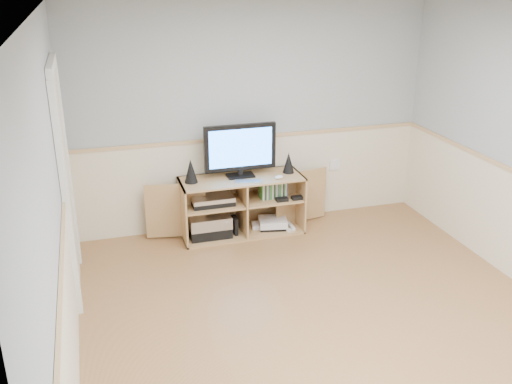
{
  "coord_description": "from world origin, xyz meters",
  "views": [
    {
      "loc": [
        -1.72,
        -3.62,
        2.77
      ],
      "look_at": [
        -0.28,
        1.2,
        0.78
      ],
      "focal_mm": 40.0,
      "sensor_mm": 36.0,
      "label": 1
    }
  ],
  "objects_px": {
    "monitor": "(240,149)",
    "media_cabinet": "(241,203)",
    "keyboard": "(248,181)",
    "game_consoles": "(272,223)"
  },
  "relations": [
    {
      "from": "monitor",
      "to": "media_cabinet",
      "type": "bearing_deg",
      "value": 90.0
    },
    {
      "from": "media_cabinet",
      "to": "monitor",
      "type": "relative_size",
      "value": 2.67
    },
    {
      "from": "media_cabinet",
      "to": "keyboard",
      "type": "bearing_deg",
      "value": -80.68
    },
    {
      "from": "monitor",
      "to": "game_consoles",
      "type": "height_order",
      "value": "monitor"
    },
    {
      "from": "media_cabinet",
      "to": "keyboard",
      "type": "distance_m",
      "value": 0.38
    },
    {
      "from": "keyboard",
      "to": "game_consoles",
      "type": "height_order",
      "value": "keyboard"
    },
    {
      "from": "monitor",
      "to": "keyboard",
      "type": "xyz_separation_m",
      "value": [
        0.03,
        -0.19,
        -0.31
      ]
    },
    {
      "from": "monitor",
      "to": "game_consoles",
      "type": "distance_m",
      "value": 0.96
    },
    {
      "from": "monitor",
      "to": "keyboard",
      "type": "relative_size",
      "value": 2.83
    },
    {
      "from": "keyboard",
      "to": "game_consoles",
      "type": "distance_m",
      "value": 0.68
    }
  ]
}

